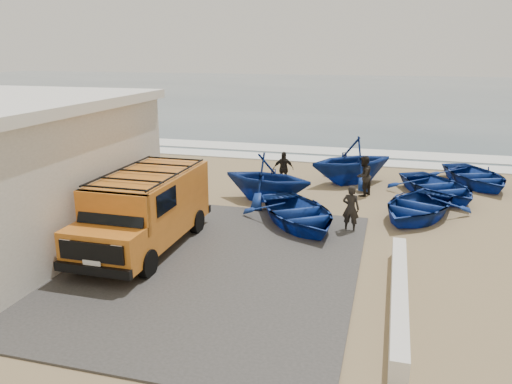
# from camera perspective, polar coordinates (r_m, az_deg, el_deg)

# --- Properties ---
(ground) EXTENTS (160.00, 160.00, 0.00)m
(ground) POSITION_cam_1_polar(r_m,az_deg,el_deg) (15.54, -2.87, -5.37)
(ground) COLOR #907953
(slab) EXTENTS (12.00, 10.00, 0.05)m
(slab) POSITION_cam_1_polar(r_m,az_deg,el_deg) (14.58, -12.91, -7.16)
(slab) COLOR #423F3C
(slab) RESTS_ON ground
(ocean) EXTENTS (180.00, 88.00, 0.01)m
(ocean) POSITION_cam_1_polar(r_m,az_deg,el_deg) (70.10, 11.81, 11.12)
(ocean) COLOR #385166
(ocean) RESTS_ON ground
(surf_line) EXTENTS (180.00, 1.60, 0.06)m
(surf_line) POSITION_cam_1_polar(r_m,az_deg,el_deg) (26.73, 5.18, 3.83)
(surf_line) COLOR white
(surf_line) RESTS_ON ground
(surf_wash) EXTENTS (180.00, 2.20, 0.04)m
(surf_wash) POSITION_cam_1_polar(r_m,az_deg,el_deg) (29.15, 6.07, 4.81)
(surf_wash) COLOR white
(surf_wash) RESTS_ON ground
(parapet) EXTENTS (0.35, 6.00, 0.55)m
(parapet) POSITION_cam_1_polar(r_m,az_deg,el_deg) (12.02, 16.01, -11.33)
(parapet) COLOR silver
(parapet) RESTS_ON ground
(van) EXTENTS (2.17, 5.31, 2.28)m
(van) POSITION_cam_1_polar(r_m,az_deg,el_deg) (14.84, -12.51, -1.78)
(van) COLOR orange
(van) RESTS_ON ground
(boat_near_left) EXTENTS (4.84, 5.18, 0.87)m
(boat_near_left) POSITION_cam_1_polar(r_m,az_deg,el_deg) (16.59, 4.82, -2.39)
(boat_near_left) COLOR navy
(boat_near_left) RESTS_ON ground
(boat_near_right) EXTENTS (4.31, 4.93, 0.85)m
(boat_near_right) POSITION_cam_1_polar(r_m,az_deg,el_deg) (18.17, 17.96, -1.53)
(boat_near_right) COLOR navy
(boat_near_right) RESTS_ON ground
(boat_mid_left) EXTENTS (4.01, 3.62, 1.85)m
(boat_mid_left) POSITION_cam_1_polar(r_m,az_deg,el_deg) (19.10, 1.30, 1.68)
(boat_mid_left) COLOR navy
(boat_mid_left) RESTS_ON ground
(boat_mid_right) EXTENTS (4.61, 5.06, 0.86)m
(boat_mid_right) POSITION_cam_1_polar(r_m,az_deg,el_deg) (20.95, 20.09, 0.58)
(boat_mid_right) COLOR navy
(boat_mid_right) RESTS_ON ground
(boat_far_left) EXTENTS (5.11, 5.01, 2.04)m
(boat_far_left) POSITION_cam_1_polar(r_m,az_deg,el_deg) (22.03, 10.90, 3.59)
(boat_far_left) COLOR navy
(boat_far_left) RESTS_ON ground
(boat_far_right) EXTENTS (4.22, 4.87, 0.85)m
(boat_far_right) POSITION_cam_1_polar(r_m,az_deg,el_deg) (23.33, 23.82, 1.68)
(boat_far_right) COLOR navy
(boat_far_right) RESTS_ON ground
(fisherman_front) EXTENTS (0.60, 0.44, 1.52)m
(fisherman_front) POSITION_cam_1_polar(r_m,az_deg,el_deg) (16.23, 10.78, -1.86)
(fisherman_front) COLOR black
(fisherman_front) RESTS_ON ground
(fisherman_middle) EXTENTS (0.91, 0.98, 1.62)m
(fisherman_middle) POSITION_cam_1_polar(r_m,az_deg,el_deg) (20.24, 12.17, 1.80)
(fisherman_middle) COLOR black
(fisherman_middle) RESTS_ON ground
(fisherman_back) EXTENTS (0.95, 0.65, 1.50)m
(fisherman_back) POSITION_cam_1_polar(r_m,az_deg,el_deg) (21.24, 3.14, 2.64)
(fisherman_back) COLOR black
(fisherman_back) RESTS_ON ground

